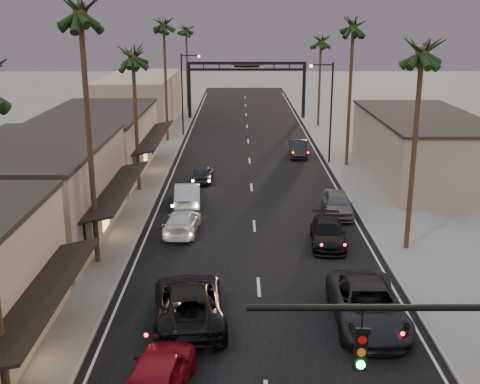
{
  "coord_description": "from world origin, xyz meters",
  "views": [
    {
      "loc": [
        -0.96,
        -8.11,
        12.84
      ],
      "look_at": [
        -0.91,
        27.18,
        2.5
      ],
      "focal_mm": 45.0,
      "sensor_mm": 36.0,
      "label": 1
    }
  ],
  "objects_px": {
    "streetlight_right": "(328,105)",
    "palm_ra": "(423,44)",
    "palm_lb": "(80,4)",
    "curbside_black": "(328,233)",
    "palm_rb": "(354,22)",
    "oncoming_red": "(158,376)",
    "palm_rc": "(321,37)",
    "oncoming_pickup": "(189,303)",
    "palm_far": "(186,27)",
    "palm_lc": "(132,51)",
    "oncoming_silver": "(187,194)",
    "arch": "(247,76)",
    "streetlight_left": "(185,88)",
    "curbside_near": "(368,305)",
    "palm_ld": "(164,21)"
  },
  "relations": [
    {
      "from": "streetlight_right",
      "to": "palm_ra",
      "type": "bearing_deg",
      "value": -85.43
    },
    {
      "from": "palm_lb",
      "to": "curbside_black",
      "type": "distance_m",
      "value": 18.23
    },
    {
      "from": "palm_rb",
      "to": "oncoming_red",
      "type": "relative_size",
      "value": 2.81
    },
    {
      "from": "palm_rc",
      "to": "oncoming_pickup",
      "type": "xyz_separation_m",
      "value": [
        -11.76,
        -48.43,
        -9.58
      ]
    },
    {
      "from": "palm_rb",
      "to": "palm_far",
      "type": "xyz_separation_m",
      "value": [
        -16.9,
        34.0,
        -0.97
      ]
    },
    {
      "from": "palm_lb",
      "to": "palm_lc",
      "type": "bearing_deg",
      "value": 90.0
    },
    {
      "from": "palm_rc",
      "to": "oncoming_silver",
      "type": "relative_size",
      "value": 2.44
    },
    {
      "from": "oncoming_pickup",
      "to": "palm_rc",
      "type": "bearing_deg",
      "value": -110.08
    },
    {
      "from": "oncoming_silver",
      "to": "curbside_black",
      "type": "relative_size",
      "value": 1.04
    },
    {
      "from": "arch",
      "to": "oncoming_silver",
      "type": "height_order",
      "value": "arch"
    },
    {
      "from": "oncoming_silver",
      "to": "palm_lc",
      "type": "bearing_deg",
      "value": -46.91
    },
    {
      "from": "streetlight_right",
      "to": "palm_lb",
      "type": "xyz_separation_m",
      "value": [
        -15.52,
        -23.0,
        8.06
      ]
    },
    {
      "from": "oncoming_pickup",
      "to": "palm_ra",
      "type": "bearing_deg",
      "value": -150.8
    },
    {
      "from": "palm_rb",
      "to": "palm_lb",
      "type": "bearing_deg",
      "value": -128.02
    },
    {
      "from": "palm_far",
      "to": "oncoming_red",
      "type": "xyz_separation_m",
      "value": [
        4.52,
        -67.93,
        -10.58
      ]
    },
    {
      "from": "palm_rb",
      "to": "palm_rc",
      "type": "height_order",
      "value": "palm_rb"
    },
    {
      "from": "streetlight_left",
      "to": "curbside_near",
      "type": "bearing_deg",
      "value": -74.91
    },
    {
      "from": "palm_lb",
      "to": "streetlight_left",
      "type": "bearing_deg",
      "value": 87.33
    },
    {
      "from": "streetlight_right",
      "to": "palm_ra",
      "type": "height_order",
      "value": "palm_ra"
    },
    {
      "from": "palm_ld",
      "to": "curbside_near",
      "type": "xyz_separation_m",
      "value": [
        13.18,
        -39.65,
        -11.54
      ]
    },
    {
      "from": "palm_lb",
      "to": "curbside_black",
      "type": "xyz_separation_m",
      "value": [
        12.8,
        2.78,
        -12.69
      ]
    },
    {
      "from": "palm_rc",
      "to": "oncoming_red",
      "type": "bearing_deg",
      "value": -102.93
    },
    {
      "from": "palm_far",
      "to": "streetlight_left",
      "type": "bearing_deg",
      "value": -86.05
    },
    {
      "from": "oncoming_pickup",
      "to": "oncoming_silver",
      "type": "distance_m",
      "value": 16.79
    },
    {
      "from": "streetlight_right",
      "to": "palm_lc",
      "type": "bearing_deg",
      "value": -149.89
    },
    {
      "from": "palm_ra",
      "to": "oncoming_red",
      "type": "bearing_deg",
      "value": -131.64
    },
    {
      "from": "oncoming_red",
      "to": "streetlight_right",
      "type": "bearing_deg",
      "value": -100.27
    },
    {
      "from": "palm_lb",
      "to": "palm_rb",
      "type": "distance_m",
      "value": 27.94
    },
    {
      "from": "palm_lb",
      "to": "palm_rc",
      "type": "bearing_deg",
      "value": 67.73
    },
    {
      "from": "streetlight_right",
      "to": "oncoming_pickup",
      "type": "height_order",
      "value": "streetlight_right"
    },
    {
      "from": "oncoming_red",
      "to": "palm_rb",
      "type": "bearing_deg",
      "value": -103.29
    },
    {
      "from": "streetlight_right",
      "to": "palm_lb",
      "type": "height_order",
      "value": "palm_lb"
    },
    {
      "from": "palm_lc",
      "to": "palm_rb",
      "type": "bearing_deg",
      "value": 24.94
    },
    {
      "from": "oncoming_red",
      "to": "oncoming_silver",
      "type": "xyz_separation_m",
      "value": [
        -0.81,
        22.22,
        -0.04
      ]
    },
    {
      "from": "palm_lb",
      "to": "palm_ld",
      "type": "height_order",
      "value": "palm_lb"
    },
    {
      "from": "streetlight_right",
      "to": "streetlight_left",
      "type": "height_order",
      "value": "same"
    },
    {
      "from": "palm_rb",
      "to": "oncoming_pickup",
      "type": "height_order",
      "value": "palm_rb"
    },
    {
      "from": "palm_lc",
      "to": "curbside_black",
      "type": "bearing_deg",
      "value": -41.24
    },
    {
      "from": "palm_far",
      "to": "palm_ra",
      "type": "bearing_deg",
      "value": -72.62
    },
    {
      "from": "palm_lc",
      "to": "palm_rc",
      "type": "height_order",
      "value": "same"
    },
    {
      "from": "palm_ld",
      "to": "oncoming_red",
      "type": "distance_m",
      "value": 46.64
    },
    {
      "from": "palm_lb",
      "to": "oncoming_red",
      "type": "xyz_separation_m",
      "value": [
        4.82,
        -11.93,
        -12.53
      ]
    },
    {
      "from": "streetlight_left",
      "to": "curbside_black",
      "type": "height_order",
      "value": "streetlight_left"
    },
    {
      "from": "palm_rb",
      "to": "oncoming_pickup",
      "type": "bearing_deg",
      "value": -112.47
    },
    {
      "from": "palm_ld",
      "to": "oncoming_pickup",
      "type": "height_order",
      "value": "palm_ld"
    },
    {
      "from": "curbside_black",
      "to": "streetlight_left",
      "type": "bearing_deg",
      "value": 112.69
    },
    {
      "from": "streetlight_left",
      "to": "palm_rc",
      "type": "relative_size",
      "value": 0.74
    },
    {
      "from": "palm_ld",
      "to": "palm_far",
      "type": "distance_m",
      "value": 23.02
    },
    {
      "from": "palm_rc",
      "to": "oncoming_silver",
      "type": "xyz_separation_m",
      "value": [
        -13.19,
        -31.7,
        -9.65
      ]
    },
    {
      "from": "streetlight_left",
      "to": "palm_lb",
      "type": "distance_m",
      "value": 36.93
    }
  ]
}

